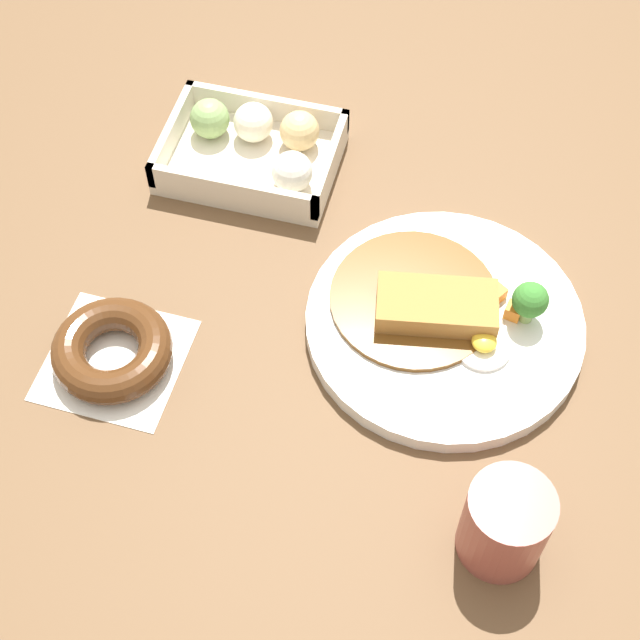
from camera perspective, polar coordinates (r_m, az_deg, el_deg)
The scene contains 5 objects.
ground_plane at distance 0.97m, azimuth 2.26°, elevation 1.55°, with size 1.60×1.60×0.00m, color brown.
curry_plate at distance 0.95m, azimuth 7.23°, elevation 0.03°, with size 0.27×0.27×0.07m.
donut_box at distance 1.07m, azimuth -3.75°, elevation 10.00°, with size 0.19×0.14×0.06m.
chocolate_ring_donut at distance 0.94m, azimuth -12.06°, elevation -1.77°, with size 0.13×0.13×0.03m.
coffee_mug at distance 0.82m, azimuth 10.77°, elevation -11.63°, with size 0.07×0.07×0.09m, color #9E4C42.
Camera 1 is at (-0.11, 0.56, 0.79)m, focal length 54.74 mm.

